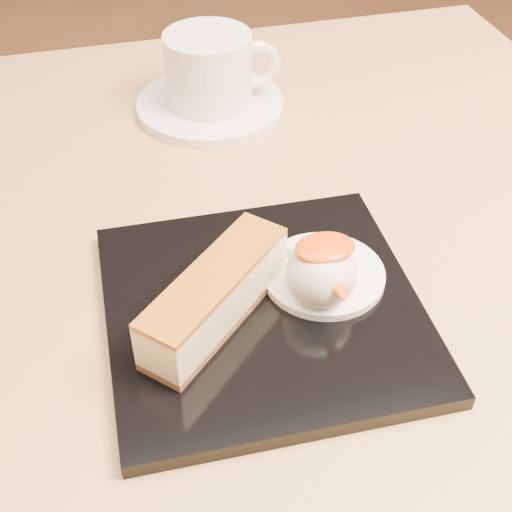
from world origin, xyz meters
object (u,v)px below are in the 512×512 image
object	(u,v)px
cheesecake	(215,296)
ice_cream_scoop	(321,273)
saucer	(210,105)
dessert_plate	(263,310)
table	(246,373)
coffee_cup	(211,67)

from	to	relation	value
cheesecake	ice_cream_scoop	world-z (taller)	ice_cream_scoop
ice_cream_scoop	saucer	size ratio (longest dim) A/B	0.33
ice_cream_scoop	dessert_plate	bearing A→B (deg)	172.87
cheesecake	table	bearing A→B (deg)	19.94
ice_cream_scoop	coffee_cup	distance (m)	0.30
dessert_plate	ice_cream_scoop	world-z (taller)	ice_cream_scoop
table	coffee_cup	bearing A→B (deg)	84.56
ice_cream_scoop	saucer	distance (m)	0.30
saucer	coffee_cup	bearing A→B (deg)	-3.52
table	dessert_plate	xyz separation A→B (m)	(-0.00, -0.07, 0.16)
dessert_plate	ice_cream_scoop	bearing A→B (deg)	-7.13
dessert_plate	coffee_cup	xyz separation A→B (m)	(0.03, 0.29, 0.04)
cheesecake	saucer	size ratio (longest dim) A/B	0.80
dessert_plate	cheesecake	xyz separation A→B (m)	(-0.03, -0.01, 0.03)
table	cheesecake	world-z (taller)	cheesecake
table	saucer	size ratio (longest dim) A/B	5.33
table	coffee_cup	size ratio (longest dim) A/B	6.90
coffee_cup	cheesecake	bearing A→B (deg)	-97.96
table	cheesecake	size ratio (longest dim) A/B	6.70
table	ice_cream_scoop	xyz separation A→B (m)	(0.04, -0.08, 0.19)
dessert_plate	saucer	distance (m)	0.30
dessert_plate	ice_cream_scoop	distance (m)	0.05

